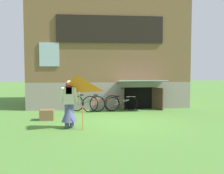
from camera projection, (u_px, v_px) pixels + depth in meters
ground_plane at (119, 122)px, 10.05m from camera, size 60.00×60.00×0.00m
log_house at (106, 53)px, 15.09m from camera, size 7.96×5.72×5.68m
person at (69, 108)px, 8.97m from camera, size 0.61×0.52×1.60m
kite at (77, 90)px, 8.34m from camera, size 1.19×1.24×1.63m
bicycle_silver at (122, 103)px, 12.57m from camera, size 1.55×0.20×0.71m
bicycle_red at (101, 103)px, 12.28m from camera, size 1.75×0.35×0.80m
bicycle_green at (87, 103)px, 12.37m from camera, size 1.67×0.50×0.78m
wooden_crate at (47, 115)px, 10.40m from camera, size 0.53×0.45×0.40m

